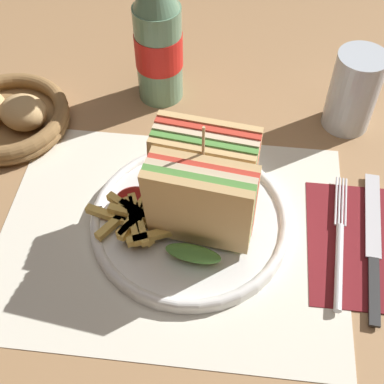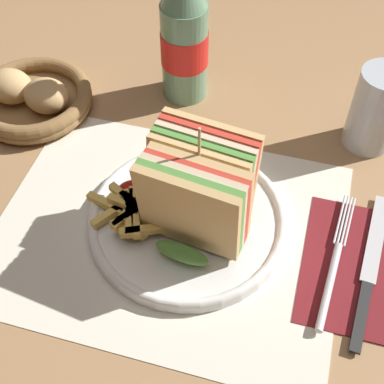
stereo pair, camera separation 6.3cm
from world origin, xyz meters
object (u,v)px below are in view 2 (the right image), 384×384
Objects in this scene: fork at (333,271)px; club_sandwich at (198,191)px; bread_basket at (32,98)px; glass_near at (375,114)px; knife at (370,269)px; plate_main at (188,220)px; coke_bottle_near at (184,35)px.

club_sandwich is at bearing 178.23° from fork.
club_sandwich is at bearing -27.08° from bread_basket.
glass_near reaches higher than bread_basket.
knife is (0.04, 0.02, -0.00)m from fork.
fork is at bearing -95.54° from glass_near.
plate_main is 1.25× the size of fork.
club_sandwich is at bearing -70.58° from coke_bottle_near.
knife is 1.86× the size of glass_near.
glass_near is (0.02, 0.23, 0.04)m from fork.
coke_bottle_near reaches higher than knife.
glass_near reaches higher than fork.
fork is 1.65× the size of glass_near.
bread_basket is (-0.20, -0.10, -0.08)m from coke_bottle_near.
plate_main is 0.07m from club_sandwich.
bread_basket is at bearing -172.47° from glass_near.
knife is at bearing -40.33° from coke_bottle_near.
fork is 0.82× the size of coke_bottle_near.
glass_near is 0.48m from bread_basket.
fork is 0.04m from knife.
club_sandwich is 0.22m from knife.
coke_bottle_near is at bearing 144.55° from knife.
knife is (0.20, -0.00, -0.07)m from club_sandwich.
knife is 0.51m from bread_basket.
plate_main is 1.11× the size of knife.
plate_main is at bearing -177.19° from knife.
plate_main is at bearing -134.19° from glass_near.
bread_basket reaches higher than knife.
coke_bottle_near reaches higher than fork.
fork is 0.23m from glass_near.
bread_basket is (-0.29, 0.15, -0.06)m from club_sandwich.
plate_main is 1.57× the size of club_sandwich.
plate_main is 0.26m from coke_bottle_near.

